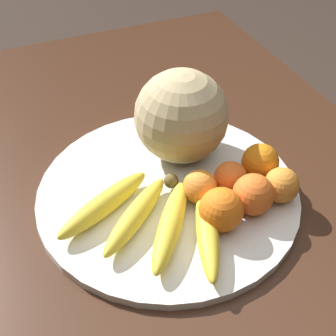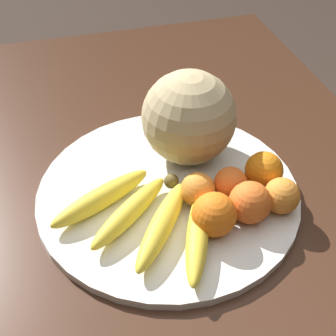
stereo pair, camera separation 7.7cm
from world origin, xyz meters
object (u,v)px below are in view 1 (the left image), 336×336
Objects in this scene: produce_tag at (198,182)px; kitchen_table at (180,246)px; banana_bunch at (152,217)px; orange_back_right at (281,185)px; melon at (181,116)px; orange_top_small at (199,186)px; fruit_bowl at (168,192)px; orange_back_left at (221,210)px; orange_front_left at (229,177)px; orange_mid_center at (253,194)px; orange_front_right at (260,162)px.

kitchen_table is at bearing -60.92° from produce_tag.
banana_bunch is at bearing -69.11° from produce_tag.
melon is at bearing -149.13° from orange_back_right.
orange_top_small is 0.05m from produce_tag.
banana_bunch is 4.72× the size of orange_top_small.
kitchen_table is at bearing 8.24° from fruit_bowl.
orange_back_left reaches higher than orange_top_small.
orange_front_left is 0.83× the size of orange_mid_center.
melon is 2.82× the size of orange_back_right.
orange_top_small is (-0.05, -0.13, -0.00)m from orange_back_right.
produce_tag is (-0.09, -0.05, -0.03)m from orange_mid_center.
orange_front_left is 0.06m from produce_tag.
orange_front_left is at bearing 91.17° from orange_top_small.
melon reaches higher than banana_bunch.
melon is at bearing 170.01° from orange_top_small.
kitchen_table is at bearing -118.21° from orange_mid_center.
melon is 0.12m from produce_tag.
orange_front_left is 0.86× the size of orange_front_right.
orange_back_left reaches higher than fruit_bowl.
orange_back_left is at bearing -83.14° from orange_back_right.
banana_bunch is at bearing -74.79° from orange_top_small.
kitchen_table is 20.00× the size of orange_back_left.
orange_top_small is at bearing 93.54° from kitchen_table.
fruit_bowl is 6.59× the size of orange_mid_center.
orange_front_right reaches higher than orange_front_left.
orange_mid_center reaches higher than kitchen_table.
kitchen_table is 0.14m from orange_top_small.
banana_bunch is 4.55× the size of orange_back_right.
orange_back_right reaches higher than orange_front_left.
orange_mid_center is 0.78× the size of produce_tag.
orange_front_right reaches higher than orange_top_small.
orange_mid_center reaches higher than orange_top_small.
orange_top_small is (0.04, 0.04, 0.04)m from fruit_bowl.
orange_top_small is (0.01, -0.12, -0.00)m from orange_front_right.
orange_back_left is (0.19, -0.02, -0.05)m from melon.
melon is 2.57× the size of orange_front_right.
orange_front_left is (0.04, 0.10, 0.04)m from fruit_bowl.
orange_back_left is 0.07m from orange_top_small.
fruit_bowl is 0.09m from banana_bunch.
melon reaches higher than orange_back_right.
banana_bunch reaches higher than fruit_bowl.
banana_bunch is 4.15× the size of orange_front_right.
melon is 2.98× the size of orange_front_left.
orange_mid_center is 0.06m from orange_back_left.
kitchen_table is 0.11m from fruit_bowl.
orange_front_left is at bearing -169.15° from orange_mid_center.
orange_mid_center reaches higher than produce_tag.
kitchen_table is 23.60× the size of orange_back_right.
banana_bunch is 3.09× the size of produce_tag.
kitchen_table is at bearing -86.46° from orange_top_small.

